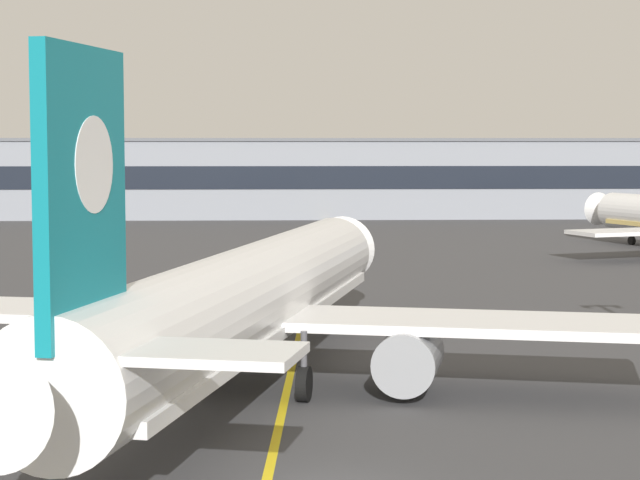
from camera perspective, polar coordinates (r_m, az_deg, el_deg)
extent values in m
cube|color=yellow|center=(61.28, -0.87, -3.99)|extent=(10.92, 179.70, 0.01)
cylinder|color=white|center=(44.27, -3.56, -2.79)|extent=(12.07, 35.90, 3.80)
cone|color=white|center=(63.01, 0.90, -0.54)|extent=(4.12, 3.37, 3.61)
cone|color=white|center=(26.16, -14.48, -7.28)|extent=(3.42, 3.39, 2.85)
cube|color=white|center=(44.42, -3.55, -4.12)|extent=(11.33, 33.08, 0.44)
cube|color=black|center=(61.09, 0.58, -0.08)|extent=(3.03, 1.73, 0.60)
cube|color=white|center=(44.96, -3.36, -3.77)|extent=(32.24, 12.11, 0.36)
cylinder|color=gray|center=(46.16, -11.17, -5.16)|extent=(3.07, 4.04, 2.30)
cylinder|color=black|center=(47.85, -10.33, -4.80)|extent=(1.94, 0.63, 1.95)
cylinder|color=gray|center=(43.06, 4.37, -5.79)|extent=(3.07, 4.04, 2.30)
cylinder|color=black|center=(44.87, 4.65, -5.37)|extent=(1.94, 0.63, 1.95)
cube|color=#0F7A89|center=(28.92, -11.57, 2.20)|extent=(1.51, 4.76, 7.20)
cylinder|color=white|center=(29.17, -11.37, 3.64)|extent=(0.99, 2.44, 2.40)
cube|color=white|center=(28.76, -11.91, -5.23)|extent=(11.35, 5.28, 0.24)
cylinder|color=#4C4C51|center=(58.55, 0.06, -2.94)|extent=(0.24, 0.24, 1.60)
cylinder|color=black|center=(58.70, 0.06, -3.93)|extent=(0.60, 0.97, 0.90)
cylinder|color=#4C4C51|center=(43.38, -7.56, -5.28)|extent=(0.24, 0.24, 1.60)
cylinder|color=black|center=(43.58, -7.54, -6.74)|extent=(0.69, 1.36, 1.30)
cylinder|color=#4C4C51|center=(42.02, -0.79, -5.56)|extent=(0.24, 0.24, 1.60)
cylinder|color=black|center=(42.23, -0.79, -7.07)|extent=(0.69, 1.36, 1.30)
cone|color=white|center=(114.40, 13.79, 1.46)|extent=(3.74, 3.20, 3.16)
cube|color=black|center=(113.02, 14.29, 1.71)|extent=(2.68, 1.74, 0.53)
cylinder|color=#4C4C51|center=(111.12, 15.03, 0.43)|extent=(0.21, 0.21, 1.40)
cylinder|color=black|center=(111.19, 15.02, -0.03)|extent=(0.59, 0.86, 0.79)
cone|color=orange|center=(60.90, -1.48, -3.78)|extent=(0.36, 0.36, 0.55)
cylinder|color=white|center=(60.90, -1.48, -3.76)|extent=(0.23, 0.23, 0.07)
cube|color=orange|center=(60.94, -1.48, -4.03)|extent=(0.44, 0.44, 0.03)
cube|color=gray|center=(148.22, -1.05, 2.99)|extent=(157.26, 12.00, 9.65)
cube|color=black|center=(142.16, -0.99, 3.08)|extent=(150.97, 0.12, 2.80)
cube|color=#595C63|center=(148.16, -1.05, 4.93)|extent=(157.66, 12.40, 0.40)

